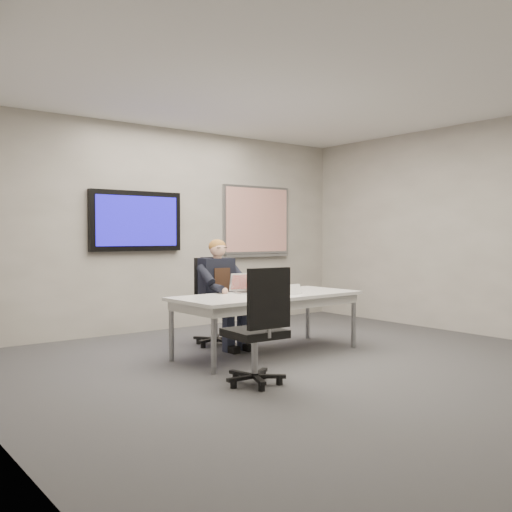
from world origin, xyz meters
TOP-DOWN VIEW (x-y plane):
  - floor at (0.00, 0.00)m, footprint 6.00×6.00m
  - ceiling at (0.00, 0.00)m, footprint 6.00×6.00m
  - wall_back at (0.00, 3.00)m, footprint 6.00×0.02m
  - wall_right at (3.00, 0.00)m, footprint 0.02×6.00m
  - conference_table at (0.04, 0.83)m, footprint 2.18×0.98m
  - tv_display at (-0.50, 2.95)m, footprint 1.30×0.09m
  - whiteboard at (1.55, 2.97)m, footprint 1.25×0.08m
  - office_chair_far at (-0.12, 1.65)m, footprint 0.63×0.63m
  - office_chair_near at (-0.87, -0.16)m, footprint 0.52×0.52m
  - seated_person at (-0.13, 1.42)m, footprint 0.41×0.70m
  - laptop at (-0.06, 1.09)m, footprint 0.34×0.34m
  - name_tent at (0.23, 0.66)m, footprint 0.28×0.11m
  - pen at (-0.03, 0.51)m, footprint 0.06×0.15m

SIDE VIEW (x-z plane):
  - floor at x=0.00m, z-range -0.01..0.01m
  - office_chair_near at x=-0.87m, z-range -0.19..0.84m
  - office_chair_far at x=-0.12m, z-range -0.19..0.84m
  - seated_person at x=-0.13m, z-range -0.12..1.14m
  - conference_table at x=0.04m, z-range 0.26..0.92m
  - pen at x=-0.03m, z-range 0.66..0.67m
  - name_tent at x=0.23m, z-range 0.66..0.77m
  - laptop at x=-0.06m, z-range 0.61..0.83m
  - wall_back at x=0.00m, z-range 0.00..2.80m
  - wall_right at x=3.00m, z-range 0.00..2.80m
  - tv_display at x=-0.50m, z-range 1.10..1.90m
  - whiteboard at x=1.55m, z-range 0.98..2.08m
  - ceiling at x=0.00m, z-range 2.79..2.81m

